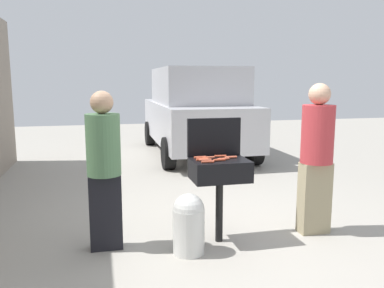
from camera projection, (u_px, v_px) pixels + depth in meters
The scene contains 17 objects.
ground_plane at pixel (223, 234), 4.45m from camera, with size 24.00×24.00×0.00m, color #9E998E.
bbq_grill at pixel (220, 173), 4.14m from camera, with size 0.60×0.44×0.90m.
grill_lid_open at pixel (214, 137), 4.30m from camera, with size 0.60×0.05×0.42m, color black.
hot_dog_0 at pixel (200, 157), 4.18m from camera, with size 0.03×0.03×0.13m, color #B74C33.
hot_dog_1 at pixel (219, 160), 4.04m from camera, with size 0.03×0.03×0.13m, color #AD4228.
hot_dog_2 at pixel (223, 159), 4.10m from camera, with size 0.03×0.03×0.13m, color #C6593D.
hot_dog_3 at pixel (202, 158), 4.12m from camera, with size 0.03×0.03×0.13m, color #AD4228.
hot_dog_4 at pixel (209, 158), 4.17m from camera, with size 0.03×0.03×0.13m, color #C6593D.
hot_dog_5 at pixel (220, 156), 4.25m from camera, with size 0.03×0.03×0.13m, color #AD4228.
hot_dog_6 at pixel (231, 157), 4.19m from camera, with size 0.03×0.03×0.13m, color #C6593D.
hot_dog_7 at pixel (205, 160), 4.04m from camera, with size 0.03×0.03×0.13m, color #C6593D.
hot_dog_8 at pixel (202, 159), 4.07m from camera, with size 0.03×0.03×0.13m, color #AD4228.
hot_dog_9 at pixel (208, 162), 3.95m from camera, with size 0.03×0.03×0.13m, color #B74C33.
propane_tank at pixel (189, 222), 3.92m from camera, with size 0.32×0.32×0.62m.
person_left at pixel (104, 165), 3.94m from camera, with size 0.34×0.34×1.63m.
person_right at pixel (317, 153), 4.37m from camera, with size 0.36×0.36×1.70m.
parked_minivan at pixel (196, 111), 9.21m from camera, with size 2.06×4.42×2.02m.
Camera 1 is at (-1.32, -4.03, 1.72)m, focal length 36.57 mm.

